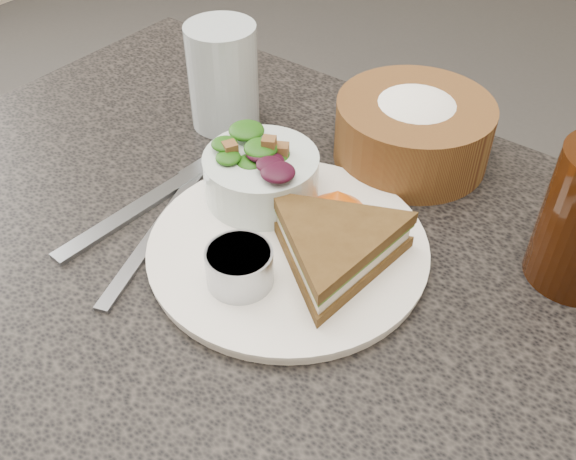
# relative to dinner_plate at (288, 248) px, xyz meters

# --- Properties ---
(dinner_plate) EXTENTS (0.27, 0.27, 0.01)m
(dinner_plate) POSITION_rel_dinner_plate_xyz_m (0.00, 0.00, 0.00)
(dinner_plate) COLOR silver
(dinner_plate) RESTS_ON dining_table
(sandwich) EXTENTS (0.23, 0.23, 0.04)m
(sandwich) POSITION_rel_dinner_plate_xyz_m (0.05, 0.00, 0.03)
(sandwich) COLOR #503719
(sandwich) RESTS_ON dinner_plate
(salad_bowl) EXTENTS (0.14, 0.14, 0.07)m
(salad_bowl) POSITION_rel_dinner_plate_xyz_m (-0.07, 0.04, 0.04)
(salad_bowl) COLOR silver
(salad_bowl) RESTS_ON dinner_plate
(dressing_ramekin) EXTENTS (0.06, 0.06, 0.04)m
(dressing_ramekin) POSITION_rel_dinner_plate_xyz_m (-0.00, -0.07, 0.02)
(dressing_ramekin) COLOR #A0A4AA
(dressing_ramekin) RESTS_ON dinner_plate
(orange_wedge) EXTENTS (0.09, 0.09, 0.03)m
(orange_wedge) POSITION_rel_dinner_plate_xyz_m (0.01, 0.07, 0.02)
(orange_wedge) COLOR #E9590B
(orange_wedge) RESTS_ON dinner_plate
(fork) EXTENTS (0.03, 0.20, 0.01)m
(fork) POSITION_rel_dinner_plate_xyz_m (-0.17, -0.05, -0.00)
(fork) COLOR gray
(fork) RESTS_ON dining_table
(knife) EXTENTS (0.09, 0.22, 0.00)m
(knife) POSITION_rel_dinner_plate_xyz_m (-0.12, -0.06, -0.00)
(knife) COLOR #8F939A
(knife) RESTS_ON dining_table
(bread_basket) EXTENTS (0.21, 0.21, 0.10)m
(bread_basket) POSITION_rel_dinner_plate_xyz_m (0.02, 0.21, 0.04)
(bread_basket) COLOR brown
(bread_basket) RESTS_ON dining_table
(water_glass) EXTENTS (0.11, 0.11, 0.13)m
(water_glass) POSITION_rel_dinner_plate_xyz_m (-0.21, 0.14, 0.06)
(water_glass) COLOR #AEBABF
(water_glass) RESTS_ON dining_table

